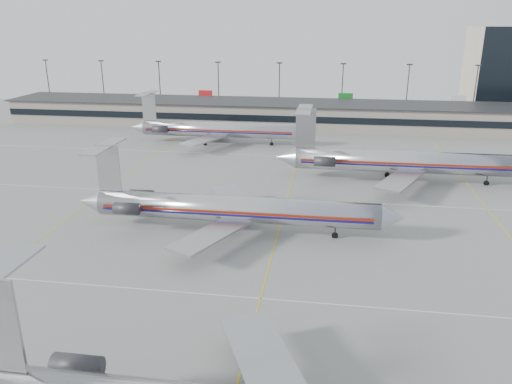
# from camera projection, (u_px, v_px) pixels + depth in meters

# --- Properties ---
(ground) EXTENTS (260.00, 260.00, 0.00)m
(ground) POSITION_uv_depth(u_px,v_px,m) (243.00, 362.00, 41.09)
(ground) COLOR gray
(ground) RESTS_ON ground
(apron_markings) EXTENTS (160.00, 0.15, 0.02)m
(apron_markings) POSITION_uv_depth(u_px,v_px,m) (260.00, 298.00, 50.43)
(apron_markings) COLOR silver
(apron_markings) RESTS_ON ground
(terminal) EXTENTS (162.00, 17.00, 6.25)m
(terminal) POSITION_uv_depth(u_px,v_px,m) (307.00, 114.00, 131.63)
(terminal) COLOR gray
(terminal) RESTS_ON ground
(light_mast_row) EXTENTS (163.60, 0.40, 15.28)m
(light_mast_row) POSITION_uv_depth(u_px,v_px,m) (310.00, 87.00, 142.97)
(light_mast_row) COLOR #38383D
(light_mast_row) RESTS_ON ground
(jet_second_row) EXTENTS (43.36, 25.53, 11.35)m
(jet_second_row) POSITION_uv_depth(u_px,v_px,m) (229.00, 208.00, 65.36)
(jet_second_row) COLOR silver
(jet_second_row) RESTS_ON ground
(jet_third_row) EXTENTS (45.54, 28.01, 12.45)m
(jet_third_row) POSITION_uv_depth(u_px,v_px,m) (402.00, 161.00, 85.85)
(jet_third_row) COLOR silver
(jet_third_row) RESTS_ON ground
(jet_back_row) EXTENTS (41.39, 25.46, 11.32)m
(jet_back_row) POSITION_uv_depth(u_px,v_px,m) (215.00, 129.00, 112.74)
(jet_back_row) COLOR silver
(jet_back_row) RESTS_ON ground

